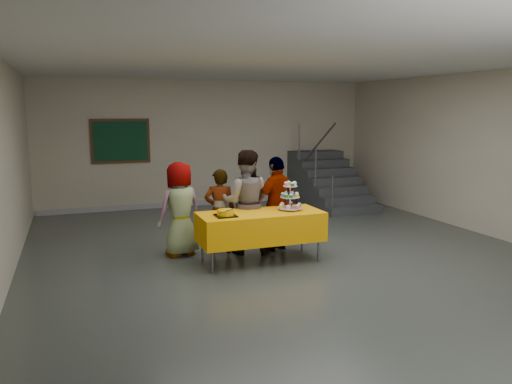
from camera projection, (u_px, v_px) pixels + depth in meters
room_shell at (297, 121)px, 7.31m from camera, size 10.00×10.04×3.02m
bake_table at (261, 226)px, 7.55m from camera, size 1.88×0.78×0.77m
cupcake_stand at (290, 198)px, 7.68m from camera, size 0.38×0.38×0.44m
bear_cake at (225, 212)px, 7.23m from camera, size 0.32×0.36×0.12m
schoolchild_a at (180, 209)px, 7.88m from camera, size 0.84×0.68×1.50m
schoolchild_b at (220, 211)px, 8.03m from camera, size 0.57×0.45×1.37m
schoolchild_c at (245, 202)px, 7.97m from camera, size 0.98×0.87×1.68m
schoolchild_d at (277, 204)px, 8.17m from camera, size 0.98×0.66×1.55m
staircase at (325, 184)px, 12.31m from camera, size 1.30×2.40×2.04m
noticeboard at (121, 141)px, 11.26m from camera, size 1.30×0.05×1.00m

